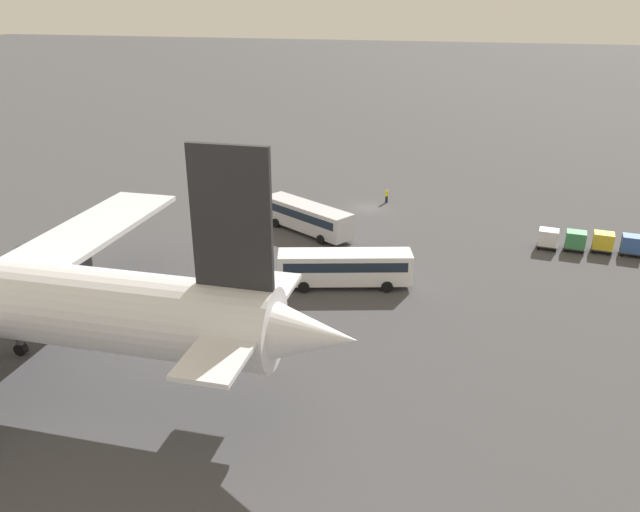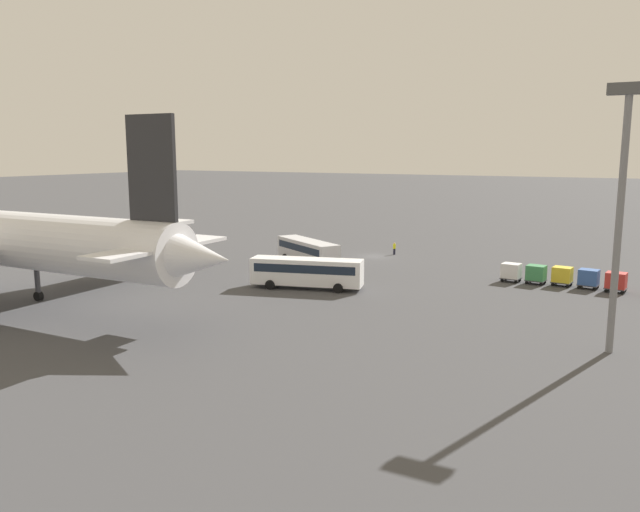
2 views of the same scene
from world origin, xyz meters
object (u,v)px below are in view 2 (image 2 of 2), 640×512
(cargo_cart_red, at_px, (616,281))
(cargo_cart_green, at_px, (536,273))
(shuttle_bus_near, at_px, (308,250))
(cargo_cart_yellow, at_px, (562,275))
(cargo_cart_blue, at_px, (589,278))
(shuttle_bus_far, at_px, (307,271))
(cargo_cart_white, at_px, (511,271))
(worker_person, at_px, (394,248))

(cargo_cart_red, bearing_deg, cargo_cart_green, -1.88)
(cargo_cart_green, bearing_deg, shuttle_bus_near, 3.65)
(cargo_cart_yellow, bearing_deg, cargo_cart_blue, 177.08)
(shuttle_bus_far, xyz_separation_m, cargo_cart_green, (-20.71, -14.01, -0.72))
(cargo_cart_white, bearing_deg, worker_person, -30.97)
(shuttle_bus_near, relative_size, cargo_cart_white, 5.24)
(cargo_cart_blue, relative_size, cargo_cart_yellow, 1.00)
(shuttle_bus_far, bearing_deg, cargo_cart_green, -161.58)
(cargo_cart_red, bearing_deg, shuttle_bus_near, 2.42)
(worker_person, distance_m, cargo_cart_yellow, 25.91)
(cargo_cart_yellow, distance_m, cargo_cart_white, 5.29)
(cargo_cart_white, bearing_deg, shuttle_bus_far, 37.59)
(cargo_cart_green, bearing_deg, cargo_cart_yellow, -172.84)
(worker_person, height_order, cargo_cart_blue, cargo_cart_blue)
(shuttle_bus_far, bearing_deg, cargo_cart_yellow, -164.09)
(cargo_cart_green, bearing_deg, cargo_cart_red, 178.12)
(shuttle_bus_near, xyz_separation_m, cargo_cart_yellow, (-30.33, -2.10, -0.69))
(cargo_cart_white, bearing_deg, cargo_cart_green, -177.95)
(cargo_cart_red, distance_m, cargo_cart_white, 10.54)
(worker_person, distance_m, cargo_cart_blue, 28.39)
(cargo_cart_yellow, bearing_deg, shuttle_bus_near, 3.96)
(shuttle_bus_near, xyz_separation_m, cargo_cart_blue, (-32.96, -1.96, -0.69))
(shuttle_bus_far, distance_m, cargo_cart_red, 31.75)
(shuttle_bus_near, distance_m, cargo_cart_yellow, 30.41)
(worker_person, height_order, cargo_cart_green, cargo_cart_green)
(cargo_cart_blue, bearing_deg, cargo_cart_yellow, -2.92)
(worker_person, relative_size, cargo_cart_green, 0.80)
(shuttle_bus_far, height_order, cargo_cart_blue, shuttle_bus_far)
(shuttle_bus_near, distance_m, cargo_cart_white, 25.12)
(worker_person, bearing_deg, cargo_cart_green, 152.51)
(shuttle_bus_far, relative_size, cargo_cart_green, 5.55)
(shuttle_bus_near, relative_size, worker_person, 6.51)
(shuttle_bus_far, relative_size, worker_person, 6.90)
(shuttle_bus_far, relative_size, cargo_cart_blue, 5.55)
(worker_person, xyz_separation_m, cargo_cart_green, (-21.01, 10.93, 0.32))
(cargo_cart_red, xyz_separation_m, cargo_cart_white, (10.54, -0.17, 0.00))
(shuttle_bus_near, bearing_deg, cargo_cart_green, -145.53)
(shuttle_bus_near, bearing_deg, shuttle_bus_far, 150.53)
(shuttle_bus_far, xyz_separation_m, cargo_cart_red, (-28.61, -13.75, -0.72))
(cargo_cart_red, xyz_separation_m, cargo_cart_yellow, (5.27, -0.59, 0.00))
(shuttle_bus_near, xyz_separation_m, cargo_cart_green, (-27.69, -1.77, -0.69))
(cargo_cart_yellow, bearing_deg, cargo_cart_green, 7.16)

